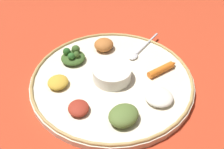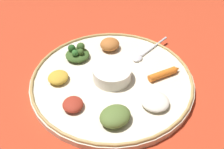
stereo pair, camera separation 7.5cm
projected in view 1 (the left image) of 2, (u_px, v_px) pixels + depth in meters
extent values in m
plane|color=#B7381E|center=(112.00, 83.00, 0.78)|extent=(2.40, 2.40, 0.00)
cylinder|color=beige|center=(112.00, 81.00, 0.77)|extent=(0.45, 0.45, 0.02)
torus|color=tan|center=(112.00, 78.00, 0.76)|extent=(0.44, 0.44, 0.01)
cylinder|color=silver|center=(112.00, 74.00, 0.75)|extent=(0.10, 0.10, 0.04)
cylinder|color=maroon|center=(112.00, 70.00, 0.74)|extent=(0.09, 0.09, 0.01)
ellipsoid|color=silver|center=(133.00, 57.00, 0.83)|extent=(0.04, 0.04, 0.01)
cylinder|color=silver|center=(147.00, 44.00, 0.88)|extent=(0.12, 0.06, 0.01)
ellipsoid|color=#385623|center=(73.00, 58.00, 0.82)|extent=(0.10, 0.09, 0.02)
sphere|color=#385623|center=(76.00, 49.00, 0.82)|extent=(0.02, 0.02, 0.02)
sphere|color=#23511E|center=(67.00, 52.00, 0.81)|extent=(0.02, 0.02, 0.02)
sphere|color=#2D6628|center=(71.00, 56.00, 0.79)|extent=(0.02, 0.02, 0.02)
sphere|color=#385623|center=(76.00, 55.00, 0.80)|extent=(0.02, 0.02, 0.02)
cylinder|color=orange|center=(161.00, 70.00, 0.78)|extent=(0.08, 0.02, 0.02)
cone|color=orange|center=(174.00, 64.00, 0.80)|extent=(0.02, 0.02, 0.02)
ellipsoid|color=maroon|center=(79.00, 108.00, 0.67)|extent=(0.07, 0.07, 0.02)
ellipsoid|color=#B2662D|center=(104.00, 45.00, 0.85)|extent=(0.07, 0.07, 0.03)
ellipsoid|color=gold|center=(58.00, 82.00, 0.74)|extent=(0.08, 0.08, 0.02)
ellipsoid|color=silver|center=(159.00, 97.00, 0.70)|extent=(0.10, 0.10, 0.02)
ellipsoid|color=#567033|center=(124.00, 115.00, 0.64)|extent=(0.09, 0.08, 0.03)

